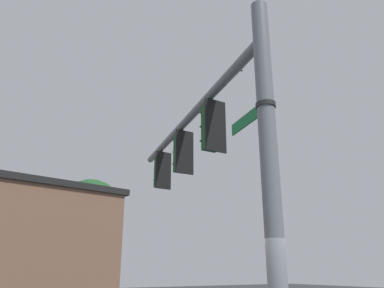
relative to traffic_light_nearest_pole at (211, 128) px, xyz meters
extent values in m
cylinder|color=slate|center=(-0.46, -2.29, -1.77)|extent=(0.29, 0.29, 6.65)
cylinder|color=slate|center=(0.34, 1.67, 0.80)|extent=(1.80, 7.97, 0.21)
cylinder|color=black|center=(0.00, -0.02, 0.61)|extent=(0.08, 0.08, 0.18)
cube|color=#194723|center=(0.00, -0.02, -0.01)|extent=(0.36, 0.30, 1.05)
sphere|color=red|center=(0.00, 0.17, 0.34)|extent=(0.22, 0.22, 0.22)
cube|color=#194723|center=(0.00, 0.19, 0.44)|extent=(0.24, 0.20, 0.03)
sphere|color=brown|center=(0.00, 0.17, -0.01)|extent=(0.22, 0.22, 0.22)
cube|color=#194723|center=(0.00, 0.19, 0.09)|extent=(0.24, 0.20, 0.03)
sphere|color=#0F4C19|center=(0.00, 0.17, -0.36)|extent=(0.22, 0.22, 0.22)
cube|color=#194723|center=(0.00, 0.19, -0.26)|extent=(0.24, 0.20, 0.03)
cube|color=black|center=(0.00, -0.19, -0.01)|extent=(0.54, 0.03, 1.22)
cylinder|color=black|center=(0.42, 2.05, 0.61)|extent=(0.08, 0.08, 0.18)
cube|color=#194723|center=(0.42, 2.05, -0.01)|extent=(0.36, 0.30, 1.05)
sphere|color=red|center=(0.42, 2.24, 0.34)|extent=(0.22, 0.22, 0.22)
cube|color=#194723|center=(0.42, 2.26, 0.44)|extent=(0.24, 0.20, 0.03)
sphere|color=brown|center=(0.42, 2.24, -0.01)|extent=(0.22, 0.22, 0.22)
cube|color=#194723|center=(0.42, 2.26, 0.09)|extent=(0.24, 0.20, 0.03)
sphere|color=#0F4C19|center=(0.42, 2.24, -0.36)|extent=(0.22, 0.22, 0.22)
cube|color=#194723|center=(0.42, 2.26, -0.26)|extent=(0.24, 0.20, 0.03)
cube|color=black|center=(0.42, 1.88, -0.01)|extent=(0.54, 0.03, 1.22)
cylinder|color=black|center=(0.83, 4.11, 0.61)|extent=(0.08, 0.08, 0.18)
cube|color=#194723|center=(0.83, 4.11, -0.01)|extent=(0.36, 0.30, 1.05)
sphere|color=red|center=(0.83, 4.30, 0.34)|extent=(0.22, 0.22, 0.22)
cube|color=#194723|center=(0.83, 4.32, 0.44)|extent=(0.24, 0.20, 0.03)
sphere|color=brown|center=(0.83, 4.30, -0.01)|extent=(0.22, 0.22, 0.22)
cube|color=#194723|center=(0.83, 4.32, 0.09)|extent=(0.24, 0.20, 0.03)
sphere|color=#0F4C19|center=(0.83, 4.30, -0.36)|extent=(0.22, 0.22, 0.22)
cube|color=#194723|center=(0.83, 4.32, -0.26)|extent=(0.24, 0.20, 0.03)
cube|color=black|center=(0.83, 3.94, -0.01)|extent=(0.54, 0.03, 1.22)
cube|color=#147238|center=(-0.32, -1.59, -0.44)|extent=(0.24, 1.07, 0.22)
cube|color=white|center=(-0.32, -1.58, -0.44)|extent=(0.22, 1.07, 0.04)
cylinder|color=#262626|center=(-0.46, -2.29, -0.44)|extent=(0.33, 0.33, 0.08)
ellipsoid|color=black|center=(1.64, 0.89, 2.40)|extent=(0.25, 0.12, 0.08)
cube|color=black|center=(1.64, 0.87, 2.41)|extent=(0.11, 0.29, 0.05)
cube|color=black|center=(1.64, 0.91, 2.41)|extent=(0.11, 0.29, 0.06)
cylinder|color=#4C3823|center=(1.09, 12.63, -3.26)|extent=(0.42, 0.42, 3.66)
sphere|color=#1E4C23|center=(1.09, 12.63, -0.26)|extent=(3.35, 3.35, 3.35)
camera|label=1|loc=(-4.48, -6.54, -3.02)|focal=35.23mm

